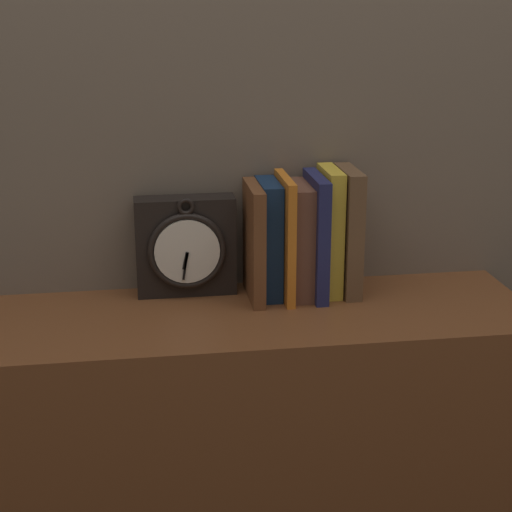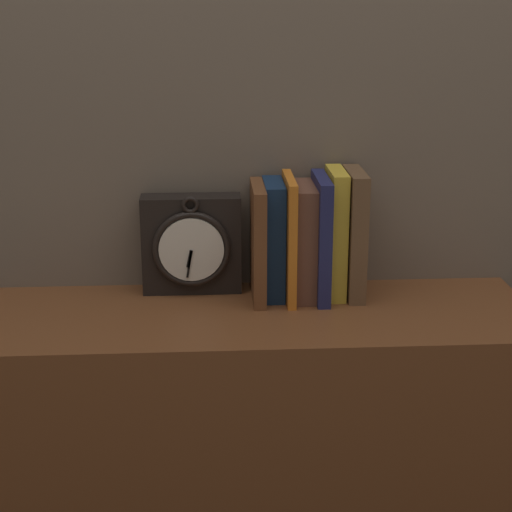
# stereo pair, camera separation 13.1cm
# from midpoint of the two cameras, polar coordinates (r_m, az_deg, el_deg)

# --- Properties ---
(wall_back) EXTENTS (6.00, 0.05, 2.60)m
(wall_back) POSITION_cam_midpoint_polar(r_m,az_deg,el_deg) (1.60, -3.47, 15.28)
(wall_back) COLOR #756656
(wall_back) RESTS_ON ground_plane
(bookshelf) EXTENTS (1.00, 0.32, 0.81)m
(bookshelf) POSITION_cam_midpoint_polar(r_m,az_deg,el_deg) (1.72, -2.27, -16.47)
(bookshelf) COLOR brown
(bookshelf) RESTS_ON ground_plane
(clock) EXTENTS (0.19, 0.07, 0.19)m
(clock) POSITION_cam_midpoint_polar(r_m,az_deg,el_deg) (1.60, -7.04, 0.60)
(clock) COLOR black
(clock) RESTS_ON bookshelf
(book_slot0_brown) EXTENTS (0.02, 0.14, 0.21)m
(book_slot0_brown) POSITION_cam_midpoint_polar(r_m,az_deg,el_deg) (1.57, -2.52, 0.88)
(book_slot0_brown) COLOR brown
(book_slot0_brown) RESTS_ON bookshelf
(book_slot1_navy) EXTENTS (0.04, 0.12, 0.22)m
(book_slot1_navy) POSITION_cam_midpoint_polar(r_m,az_deg,el_deg) (1.58, -1.51, 1.12)
(book_slot1_navy) COLOR #152B4C
(book_slot1_navy) RESTS_ON bookshelf
(book_slot2_orange) EXTENTS (0.02, 0.14, 0.23)m
(book_slot2_orange) POSITION_cam_midpoint_polar(r_m,az_deg,el_deg) (1.57, -0.45, 1.21)
(book_slot2_orange) COLOR orange
(book_slot2_orange) RESTS_ON bookshelf
(book_slot3_brown) EXTENTS (0.04, 0.13, 0.21)m
(book_slot3_brown) POSITION_cam_midpoint_polar(r_m,az_deg,el_deg) (1.58, 0.52, 1.05)
(book_slot3_brown) COLOR brown
(book_slot3_brown) RESTS_ON bookshelf
(book_slot4_navy) EXTENTS (0.02, 0.14, 0.23)m
(book_slot4_navy) POSITION_cam_midpoint_polar(r_m,az_deg,el_deg) (1.58, 1.65, 1.31)
(book_slot4_navy) COLOR navy
(book_slot4_navy) RESTS_ON bookshelf
(book_slot5_yellow) EXTENTS (0.03, 0.12, 0.24)m
(book_slot5_yellow) POSITION_cam_midpoint_polar(r_m,az_deg,el_deg) (1.60, 2.61, 1.64)
(book_slot5_yellow) COLOR gold
(book_slot5_yellow) RESTS_ON bookshelf
(book_slot6_brown) EXTENTS (0.03, 0.13, 0.24)m
(book_slot6_brown) POSITION_cam_midpoint_polar(r_m,az_deg,el_deg) (1.60, 3.81, 1.62)
(book_slot6_brown) COLOR brown
(book_slot6_brown) RESTS_ON bookshelf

